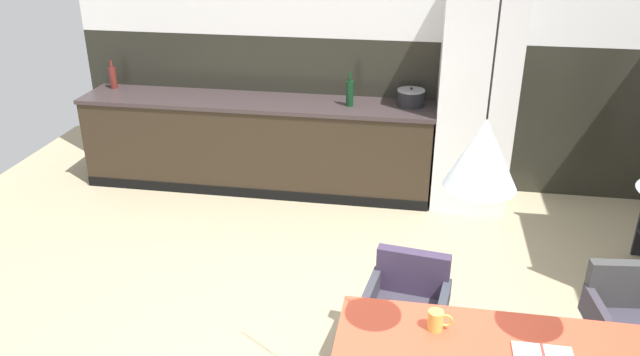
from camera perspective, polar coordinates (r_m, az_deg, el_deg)
name	(u,v)px	position (r m, az deg, el deg)	size (l,w,h in m)	color
back_wall_splashback_dark	(385,113)	(6.33, 5.99, 5.98)	(6.25, 0.12, 1.48)	black
kitchen_counter	(257,144)	(6.29, -5.79, 3.14)	(3.49, 0.63, 0.92)	#2F2519
refrigerator_column	(475,101)	(5.91, 14.06, 6.91)	(0.68, 0.60, 2.04)	silver
armchair_facing_counter	(630,310)	(4.20, 26.58, -10.82)	(0.53, 0.52, 0.74)	#393744
armchair_head_of_table	(408,297)	(3.93, 8.09, -10.74)	(0.54, 0.53, 0.73)	#393744
mug_wide_latte	(436,320)	(3.23, 10.63, -12.72)	(0.13, 0.08, 0.11)	gold
cooking_pot	(411,98)	(5.98, 8.34, 7.32)	(0.26, 0.26, 0.18)	black
bottle_spice_small	(350,93)	(5.90, 2.76, 7.82)	(0.07, 0.07, 0.33)	#0F3319
bottle_vinegar_dark	(113,77)	(6.81, -18.47, 8.76)	(0.07, 0.07, 0.29)	maroon
pendant_lamp_over_table_near	(483,153)	(2.55, 14.73, 2.22)	(0.30, 0.30, 1.26)	black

